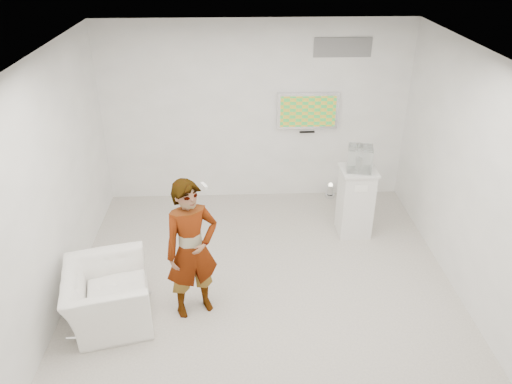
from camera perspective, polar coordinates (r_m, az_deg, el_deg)
The scene contains 10 objects.
room at distance 5.94m, azimuth 0.89°, elevation 1.03°, with size 5.01×5.01×3.00m.
tv at distance 8.25m, azimuth 5.93°, elevation 9.22°, with size 1.00×0.08×0.60m, color silver.
logo_decal at distance 8.11m, azimuth 9.89°, elevation 15.97°, with size 0.90×0.02×0.30m, color slate.
person at distance 5.87m, azimuth -7.35°, elevation -6.56°, with size 0.65×0.42×1.77m, color white.
armchair at distance 6.26m, azimuth -16.58°, elevation -11.26°, with size 1.08×0.94×0.70m, color white.
pedestal at distance 7.66m, azimuth 11.27°, elevation -1.08°, with size 0.52×0.52×1.07m, color silver.
floor_uplight at distance 8.79m, azimuth 8.48°, elevation 0.18°, with size 0.17×0.17×0.26m, color silver.
vitrine at distance 7.34m, azimuth 11.78°, elevation 3.76°, with size 0.35×0.35×0.35m, color silver.
console at distance 7.37m, azimuth 11.73°, elevation 3.28°, with size 0.05×0.15×0.21m, color silver.
wii_remote at distance 5.70m, azimuth -5.95°, elevation 0.72°, with size 0.04×0.14×0.04m, color silver.
Camera 1 is at (-0.31, -5.27, 4.20)m, focal length 35.00 mm.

